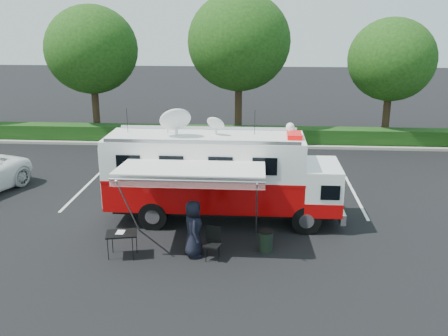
{
  "coord_description": "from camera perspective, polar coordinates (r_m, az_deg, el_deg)",
  "views": [
    {
      "loc": [
        1.28,
        -17.51,
        7.42
      ],
      "look_at": [
        0.0,
        0.5,
        1.9
      ],
      "focal_mm": 40.0,
      "sensor_mm": 36.0,
      "label": 1
    }
  ],
  "objects": [
    {
      "name": "trash_bin",
      "position": [
        16.55,
        4.82,
        -8.29
      ],
      "size": [
        0.49,
        0.49,
        0.73
      ],
      "color": "black",
      "rests_on": "ground_plane"
    },
    {
      "name": "stall_lines",
      "position": [
        21.88,
        -0.84,
        -2.81
      ],
      "size": [
        24.12,
        5.5,
        0.01
      ],
      "color": "silver",
      "rests_on": "ground_plane"
    },
    {
      "name": "awning",
      "position": [
        15.91,
        -3.82,
        -0.4
      ],
      "size": [
        4.73,
        2.46,
        2.86
      ],
      "color": "silver",
      "rests_on": "ground_plane"
    },
    {
      "name": "back_border",
      "position": [
        30.51,
        3.89,
        12.42
      ],
      "size": [
        60.0,
        6.14,
        8.87
      ],
      "color": "#9E998E",
      "rests_on": "ground_plane"
    },
    {
      "name": "ground_plane",
      "position": [
        19.06,
        -0.11,
        -5.91
      ],
      "size": [
        120.0,
        120.0,
        0.0
      ],
      "primitive_type": "plane",
      "color": "black",
      "rests_on": "ground"
    },
    {
      "name": "folding_chair",
      "position": [
        15.98,
        -1.26,
        -8.17
      ],
      "size": [
        0.62,
        0.65,
        1.05
      ],
      "color": "black",
      "rests_on": "ground_plane"
    },
    {
      "name": "person",
      "position": [
        16.41,
        -3.45,
        -9.92
      ],
      "size": [
        0.76,
        1.01,
        1.87
      ],
      "primitive_type": "imported",
      "rotation": [
        0.0,
        0.0,
        1.76
      ],
      "color": "black",
      "rests_on": "ground_plane"
    },
    {
      "name": "folding_table",
      "position": [
        16.3,
        -11.62,
        -7.42
      ],
      "size": [
        1.09,
        0.88,
        0.83
      ],
      "color": "black",
      "rests_on": "ground_plane"
    },
    {
      "name": "command_truck",
      "position": [
        18.45,
        -0.34,
        -0.8
      ],
      "size": [
        8.66,
        2.38,
        4.16
      ],
      "color": "black",
      "rests_on": "ground_plane"
    }
  ]
}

